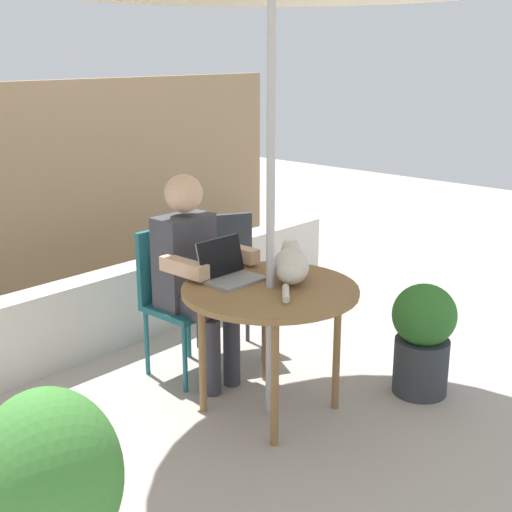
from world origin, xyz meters
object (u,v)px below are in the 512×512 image
person_seated (193,268)px  potted_plant_by_chair (52,511)px  potted_plant_near_fence (423,336)px  chair_empty (226,274)px  laptop (227,268)px  patio_table (270,299)px  cat (291,264)px  chair_occupied (176,289)px

person_seated → potted_plant_by_chair: bearing=-145.6°
potted_plant_near_fence → potted_plant_by_chair: size_ratio=0.70×
chair_empty → potted_plant_near_fence: (0.31, -1.25, -0.17)m
potted_plant_near_fence → potted_plant_by_chair: potted_plant_by_chair is taller
person_seated → laptop: (-0.06, -0.33, 0.08)m
patio_table → chair_empty: (0.42, 0.74, -0.12)m
patio_table → potted_plant_by_chair: 1.75m
potted_plant_near_fence → person_seated: bearing=123.7°
person_seated → potted_plant_by_chair: 2.02m
patio_table → potted_plant_near_fence: patio_table is taller
patio_table → cat: bearing=1.7°
patio_table → person_seated: 0.59m
cat → potted_plant_by_chair: bearing=-163.4°
laptop → potted_plant_near_fence: 1.18m
cat → patio_table: bearing=-178.3°
patio_table → potted_plant_by_chair: (-1.66, -0.54, -0.13)m
person_seated → cat: person_seated is taller
patio_table → chair_occupied: 0.76m
chair_occupied → chair_empty: same height
cat → person_seated: bearing=106.8°
patio_table → laptop: bearing=102.0°
chair_empty → chair_occupied: bearing=178.7°
patio_table → person_seated: person_seated is taller
chair_empty → cat: 0.82m
chair_empty → laptop: (-0.48, -0.48, 0.25)m
patio_table → cat: size_ratio=1.72×
chair_empty → cat: size_ratio=1.64×
person_seated → potted_plant_near_fence: bearing=-56.3°
chair_occupied → potted_plant_by_chair: bearing=-142.1°
person_seated → laptop: 0.35m
chair_occupied → laptop: (-0.06, -0.49, 0.25)m
chair_occupied → potted_plant_near_fence: chair_occupied is taller
patio_table → laptop: size_ratio=3.01×
person_seated → cat: (0.18, -0.59, 0.10)m
chair_occupied → person_seated: 0.23m
person_seated → cat: bearing=-73.2°
chair_empty → potted_plant_by_chair: 2.44m
laptop → chair_empty: bearing=45.3°
chair_empty → person_seated: bearing=-160.6°
person_seated → potted_plant_by_chair: size_ratio=1.33×
chair_empty → potted_plant_near_fence: 1.30m
person_seated → chair_empty: bearing=19.4°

